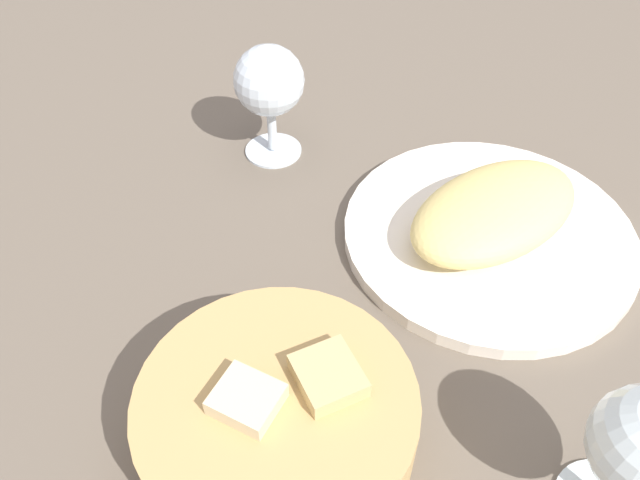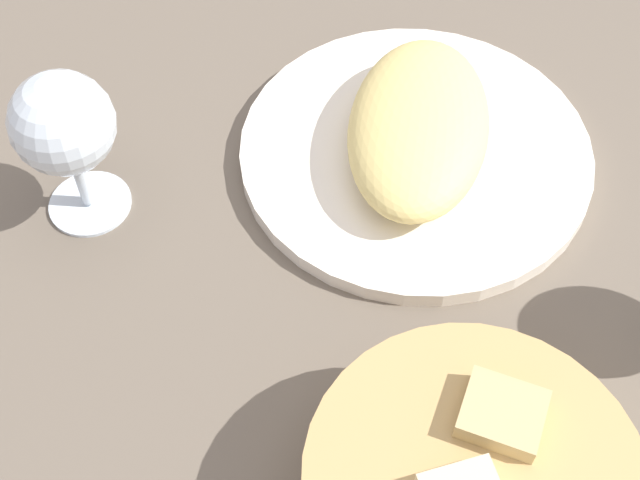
% 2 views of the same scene
% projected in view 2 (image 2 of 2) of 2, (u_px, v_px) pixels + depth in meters
% --- Properties ---
extents(ground_plane, '(1.40, 1.40, 0.02)m').
position_uv_depth(ground_plane, '(359.00, 249.00, 0.65)').
color(ground_plane, '#62574A').
extents(plate, '(0.28, 0.28, 0.01)m').
position_uv_depth(plate, '(418.00, 153.00, 0.68)').
color(plate, silver).
rests_on(plate, ground_plane).
extents(omelette, '(0.21, 0.16, 0.05)m').
position_uv_depth(omelette, '(421.00, 126.00, 0.66)').
color(omelette, '#E4CA76').
rests_on(omelette, plate).
extents(lettuce_garnish, '(0.04, 0.04, 0.01)m').
position_uv_depth(lettuce_garnish, '(424.00, 88.00, 0.71)').
color(lettuce_garnish, '#488B33').
rests_on(lettuce_garnish, plate).
extents(wine_glass_near, '(0.07, 0.07, 0.13)m').
position_uv_depth(wine_glass_near, '(64.00, 129.00, 0.59)').
color(wine_glass_near, silver).
rests_on(wine_glass_near, ground_plane).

